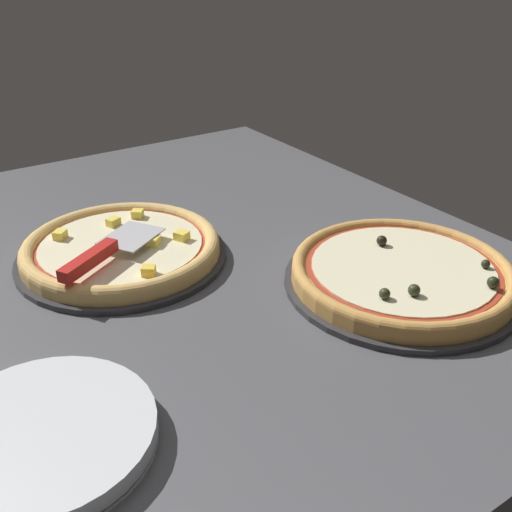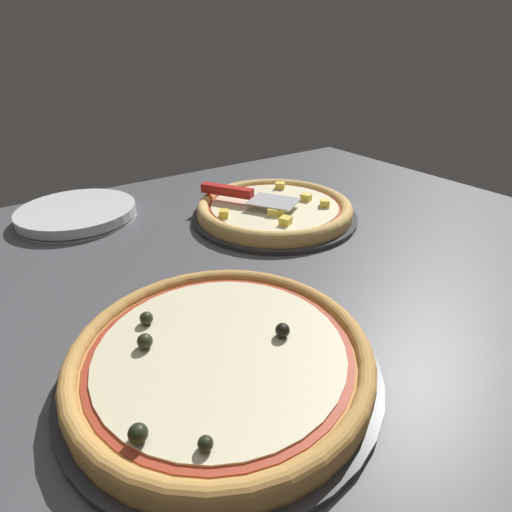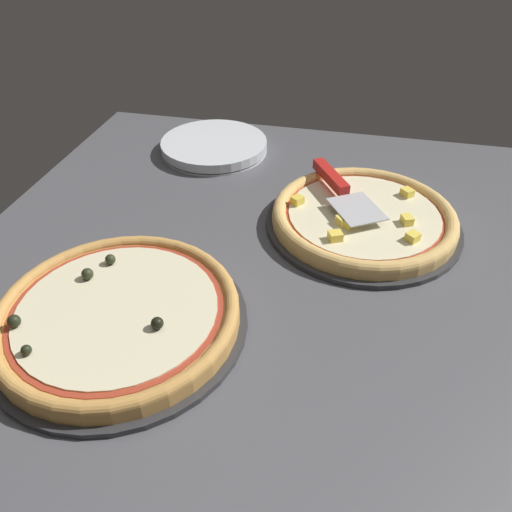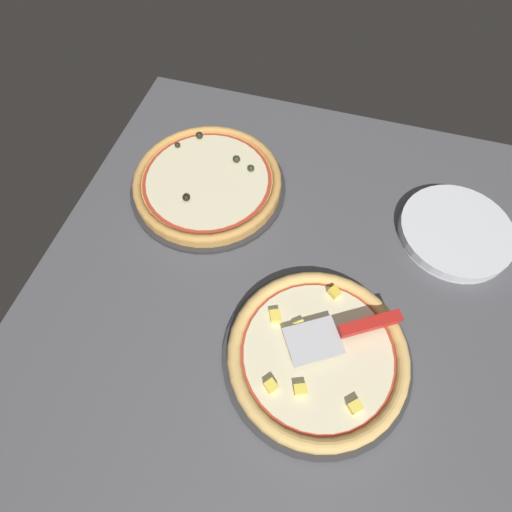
{
  "view_description": "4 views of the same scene",
  "coord_description": "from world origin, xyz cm",
  "views": [
    {
      "loc": [
        84.53,
        -42.7,
        50.64
      ],
      "look_at": [
        10.83,
        6.59,
        3.0
      ],
      "focal_mm": 42.0,
      "sensor_mm": 36.0,
      "label": 1
    },
    {
      "loc": [
        44.84,
        55.64,
        35.46
      ],
      "look_at": [
        10.83,
        6.59,
        3.0
      ],
      "focal_mm": 28.0,
      "sensor_mm": 36.0,
      "label": 2
    },
    {
      "loc": [
        -3.52,
        70.44,
        54.19
      ],
      "look_at": [
        10.83,
        6.59,
        3.0
      ],
      "focal_mm": 35.0,
      "sensor_mm": 36.0,
      "label": 3
    },
    {
      "loc": [
        -29.93,
        -5.24,
        77.41
      ],
      "look_at": [
        10.83,
        6.59,
        3.0
      ],
      "focal_mm": 28.0,
      "sensor_mm": 36.0,
      "label": 4
    }
  ],
  "objects": [
    {
      "name": "pizza_front",
      "position": [
        -6.1,
        -10.53,
        2.39
      ],
      "size": [
        34.53,
        34.53,
        3.55
      ],
      "color": "#DBAD60",
      "rests_on": "pizza_pan_front"
    },
    {
      "name": "pizza_back",
      "position": [
        27.77,
        23.73,
        2.67
      ],
      "size": [
        35.78,
        35.78,
        4.4
      ],
      "color": "#C68E47",
      "rests_on": "pizza_pan_back"
    },
    {
      "name": "serving_spatula",
      "position": [
        -0.26,
        -16.22,
        5.33
      ],
      "size": [
        16.0,
        21.71,
        2.0
      ],
      "color": "#B7B7BC",
      "rests_on": "pizza_front"
    },
    {
      "name": "pizza_pan_front",
      "position": [
        -6.1,
        -10.55,
        0.5
      ],
      "size": [
        36.73,
        36.73,
        1.0
      ],
      "primitive_type": "cylinder",
      "color": "#2D2D30",
      "rests_on": "ground_plane"
    },
    {
      "name": "plate_stack",
      "position": [
        30.47,
        -35.02,
        1.4
      ],
      "size": [
        25.26,
        25.26,
        2.8
      ],
      "color": "silver",
      "rests_on": "ground_plane"
    },
    {
      "name": "ground_plane",
      "position": [
        0.0,
        0.0,
        -1.8
      ],
      "size": [
        127.95,
        105.55,
        3.6
      ],
      "primitive_type": "cube",
      "color": "#4C4C51"
    },
    {
      "name": "pizza_pan_back",
      "position": [
        27.75,
        23.73,
        0.5
      ],
      "size": [
        38.07,
        38.07,
        1.0
      ],
      "primitive_type": "cylinder",
      "color": "#2D2D30",
      "rests_on": "ground_plane"
    }
  ]
}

